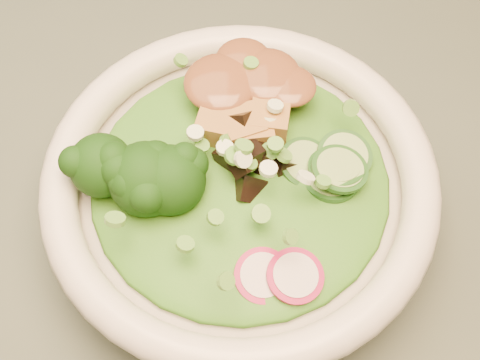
{
  "coord_description": "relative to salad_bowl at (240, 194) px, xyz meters",
  "views": [
    {
      "loc": [
        -0.04,
        -0.08,
        1.18
      ],
      "look_at": [
        -0.03,
        0.13,
        0.81
      ],
      "focal_mm": 50.0,
      "sensor_mm": 36.0,
      "label": 1
    }
  ],
  "objects": [
    {
      "name": "radish_slices",
      "position": [
        0.0,
        -0.06,
        0.02
      ],
      "size": [
        0.11,
        0.07,
        0.02
      ],
      "primitive_type": null,
      "rotation": [
        0.0,
        0.0,
        0.32
      ],
      "color": "maroon",
      "rests_on": "salad_bowl"
    },
    {
      "name": "cucumber_slices",
      "position": [
        0.06,
        -0.0,
        0.03
      ],
      "size": [
        0.08,
        0.08,
        0.03
      ],
      "primitive_type": null,
      "rotation": [
        0.0,
        0.0,
        0.32
      ],
      "color": "#98BF6A",
      "rests_on": "salad_bowl"
    },
    {
      "name": "peanut_sauce",
      "position": [
        0.0,
        0.06,
        0.04
      ],
      "size": [
        0.07,
        0.05,
        0.02
      ],
      "primitive_type": "ellipsoid",
      "color": "brown",
      "rests_on": "tofu_cubes"
    },
    {
      "name": "tofu_cubes",
      "position": [
        0.0,
        0.06,
        0.03
      ],
      "size": [
        0.1,
        0.08,
        0.03
      ],
      "primitive_type": null,
      "rotation": [
        0.0,
        0.0,
        0.32
      ],
      "color": "#9E6734",
      "rests_on": "salad_bowl"
    },
    {
      "name": "broccoli_florets",
      "position": [
        -0.06,
        -0.0,
        0.04
      ],
      "size": [
        0.09,
        0.09,
        0.04
      ],
      "primitive_type": null,
      "rotation": [
        0.0,
        0.0,
        0.32
      ],
      "color": "black",
      "rests_on": "salad_bowl"
    },
    {
      "name": "salad_bowl",
      "position": [
        0.0,
        0.0,
        0.0
      ],
      "size": [
        0.26,
        0.26,
        0.07
      ],
      "rotation": [
        0.0,
        0.0,
        0.32
      ],
      "color": "silver",
      "rests_on": "dining_table"
    },
    {
      "name": "lettuce_bed",
      "position": [
        -0.0,
        0.0,
        0.02
      ],
      "size": [
        0.19,
        0.19,
        0.02
      ],
      "primitive_type": "ellipsoid",
      "color": "#1A5F14",
      "rests_on": "salad_bowl"
    },
    {
      "name": "scallion_garnish",
      "position": [
        -0.0,
        0.0,
        0.04
      ],
      "size": [
        0.18,
        0.18,
        0.02
      ],
      "primitive_type": null,
      "color": "#5A9F38",
      "rests_on": "salad_bowl"
    },
    {
      "name": "mushroom_heap",
      "position": [
        0.0,
        0.01,
        0.03
      ],
      "size": [
        0.08,
        0.08,
        0.04
      ],
      "primitive_type": null,
      "rotation": [
        0.0,
        0.0,
        0.32
      ],
      "color": "black",
      "rests_on": "salad_bowl"
    }
  ]
}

